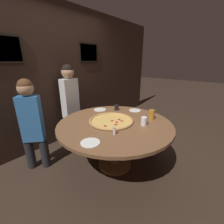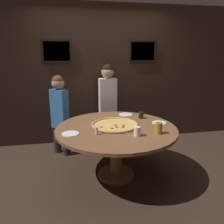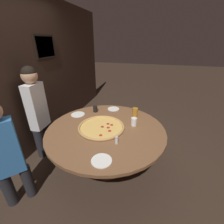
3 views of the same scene
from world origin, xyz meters
TOP-DOWN VIEW (x-y plane):
  - ground_plane at (0.00, 0.00)m, footprint 24.00×24.00m
  - back_wall at (0.00, 1.42)m, footprint 6.40×0.08m
  - dining_table at (0.00, 0.00)m, footprint 1.65×1.65m
  - giant_pizza at (-0.01, 0.07)m, footprint 0.65×0.65m
  - drink_cup_near_left at (0.47, -0.34)m, footprint 0.09×0.09m
  - drink_cup_near_right at (0.18, -0.37)m, footprint 0.08×0.08m
  - drink_cup_centre_back at (0.46, 0.34)m, footprint 0.08×0.08m
  - white_plate_beside_cup at (0.28, 0.58)m, footprint 0.22×0.22m
  - white_plate_right_side at (-0.62, -0.15)m, footprint 0.22×0.22m
  - white_plate_left_side at (0.65, 0.06)m, footprint 0.21×0.21m
  - condiment_shaker at (-0.30, -0.23)m, footprint 0.04×0.04m
  - diner_far_right at (-0.79, 0.90)m, footprint 0.34×0.32m
  - diner_far_left at (0.09, 1.19)m, footprint 0.39×0.23m

SIDE VIEW (x-z plane):
  - ground_plane at x=0.00m, z-range 0.00..0.00m
  - dining_table at x=0.00m, z-range 0.25..0.99m
  - white_plate_beside_cup at x=0.28m, z-range 0.74..0.75m
  - white_plate_right_side at x=-0.62m, z-range 0.74..0.75m
  - white_plate_left_side at x=0.65m, z-range 0.74..0.75m
  - giant_pizza at x=-0.01m, z-range 0.74..0.77m
  - diner_far_right at x=-0.79m, z-range 0.09..1.47m
  - condiment_shaker at x=-0.30m, z-range 0.74..0.84m
  - drink_cup_centre_back at x=0.46m, z-range 0.74..0.84m
  - drink_cup_near_right at x=0.18m, z-range 0.74..0.86m
  - drink_cup_near_left at x=0.47m, z-range 0.74..0.88m
  - diner_far_left at x=0.09m, z-range 0.10..1.63m
  - back_wall at x=0.00m, z-range 0.00..2.60m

